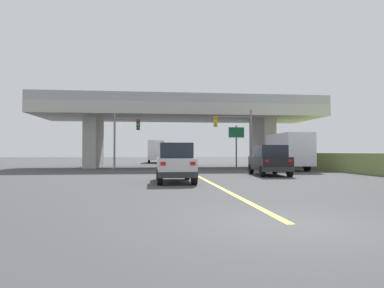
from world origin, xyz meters
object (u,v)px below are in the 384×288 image
object	(u,v)px
sedan_oncoming	(170,157)
suv_lead	(175,163)
suv_crossing	(269,160)
box_truck	(286,151)
traffic_signal_nearside	(238,131)
traffic_signal_farside	(123,133)
highway_sign	(236,137)
semi_truck_distant	(156,151)

from	to	relation	value
sedan_oncoming	suv_lead	bearing A→B (deg)	-92.28
suv_crossing	box_truck	bearing A→B (deg)	65.16
suv_crossing	traffic_signal_nearside	xyz separation A→B (m)	(0.23, 9.50, 2.56)
suv_lead	traffic_signal_farside	distance (m)	14.88
traffic_signal_nearside	traffic_signal_farside	xyz separation A→B (m)	(-10.71, 0.08, -0.28)
box_truck	suv_crossing	bearing A→B (deg)	-119.28
sedan_oncoming	traffic_signal_nearside	size ratio (longest dim) A/B	0.77
suv_lead	box_truck	world-z (taller)	box_truck
suv_lead	suv_crossing	bearing A→B (deg)	34.73
box_truck	sedan_oncoming	size ratio (longest dim) A/B	1.77
box_truck	traffic_signal_farside	size ratio (longest dim) A/B	1.44
suv_crossing	sedan_oncoming	xyz separation A→B (m)	(-5.63, 21.65, -0.00)
suv_crossing	traffic_signal_nearside	bearing A→B (deg)	93.06
suv_crossing	sedan_oncoming	bearing A→B (deg)	109.01
sedan_oncoming	traffic_signal_nearside	bearing A→B (deg)	-64.26
traffic_signal_nearside	highway_sign	bearing A→B (deg)	82.98
box_truck	highway_sign	xyz separation A→B (m)	(-3.43, 4.16, 1.43)
suv_lead	traffic_signal_farside	xyz separation A→B (m)	(-3.81, 14.20, 2.28)
box_truck	traffic_signal_farside	distance (m)	14.67
suv_lead	highway_sign	world-z (taller)	highway_sign
traffic_signal_nearside	highway_sign	world-z (taller)	traffic_signal_nearside
suv_crossing	traffic_signal_farside	world-z (taller)	traffic_signal_farside
suv_lead	suv_crossing	distance (m)	8.12
box_truck	traffic_signal_nearside	size ratio (longest dim) A/B	1.35
suv_crossing	traffic_signal_farside	bearing A→B (deg)	142.03
box_truck	sedan_oncoming	bearing A→B (deg)	122.61
box_truck	sedan_oncoming	xyz separation A→B (m)	(-9.47, 14.80, -0.65)
sedan_oncoming	highway_sign	world-z (taller)	highway_sign
suv_crossing	semi_truck_distant	size ratio (longest dim) A/B	0.63
traffic_signal_nearside	box_truck	bearing A→B (deg)	-36.27
traffic_signal_farside	highway_sign	size ratio (longest dim) A/B	1.25
traffic_signal_nearside	sedan_oncoming	bearing A→B (deg)	115.74
suv_lead	highway_sign	distance (m)	17.29
suv_lead	semi_truck_distant	distance (m)	34.55
traffic_signal_farside	highway_sign	bearing A→B (deg)	7.48
sedan_oncoming	semi_truck_distant	xyz separation A→B (m)	(-1.68, 8.26, 0.69)
sedan_oncoming	traffic_signal_farside	size ratio (longest dim) A/B	0.81
suv_crossing	box_truck	size ratio (longest dim) A/B	0.63
sedan_oncoming	highway_sign	distance (m)	12.41
sedan_oncoming	traffic_signal_nearside	xyz separation A→B (m)	(5.86, -12.15, 2.57)
suv_crossing	traffic_signal_farside	size ratio (longest dim) A/B	0.90
traffic_signal_nearside	suv_crossing	bearing A→B (deg)	-91.38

